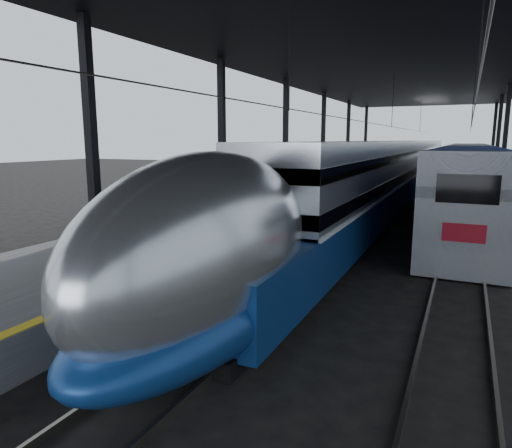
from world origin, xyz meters
The scene contains 7 objects.
ground centered at (0.00, 0.00, 0.00)m, with size 160.00×160.00×0.00m, color black.
platform centered at (-3.50, 20.00, 0.50)m, with size 6.00×80.00×1.00m, color #4C4C4F.
yellow_strip centered at (-0.70, 20.00, 1.00)m, with size 0.30×80.00×0.01m, color gold.
rails centered at (4.50, 20.00, 0.08)m, with size 6.52×80.00×0.16m.
canopy centered at (1.90, 20.00, 9.12)m, with size 18.00×75.00×9.47m.
tgv_train centered at (2.00, 27.77, 2.12)m, with size 3.16×65.20×4.53m.
second_train centered at (7.00, 34.97, 2.15)m, with size 3.08×56.05×4.24m.
Camera 1 is at (6.93, -8.04, 4.59)m, focal length 32.00 mm.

